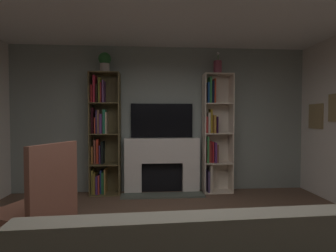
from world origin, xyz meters
The scene contains 8 objects.
wall_back_accent centered at (0.00, 2.77, 1.40)m, with size 5.81×0.06×2.80m, color gray.
fireplace centered at (0.00, 2.62, 0.55)m, with size 1.52×0.53×1.04m.
tv centered at (0.00, 2.71, 1.38)m, with size 1.19×0.06×0.66m, color black.
bookshelf_left centered at (-1.13, 2.62, 1.09)m, with size 0.55×0.33×2.27m.
bookshelf_right centered at (0.99, 2.61, 1.12)m, with size 0.55×0.33×2.27m.
potted_plant centered at (-1.06, 2.59, 2.47)m, with size 0.23×0.23×0.37m.
vase_with_flowers centered at (1.06, 2.59, 2.40)m, with size 0.16×0.16×0.42m.
armchair centered at (-1.32, 0.27, 0.59)m, with size 0.83×0.80×1.19m.
Camera 1 is at (-0.25, -2.28, 1.44)m, focal length 27.57 mm.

